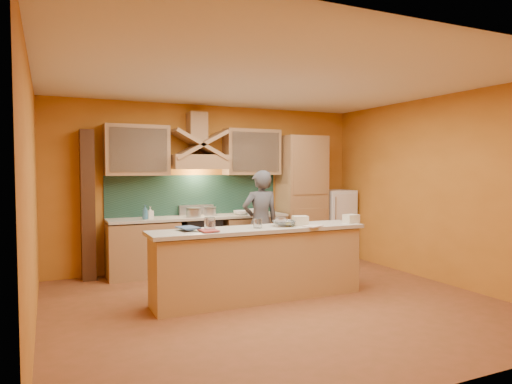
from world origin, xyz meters
name	(u,v)px	position (x,y,z in m)	size (l,w,h in m)	color
floor	(276,304)	(0.00, 0.00, 0.00)	(5.50, 5.00, 0.01)	brown
ceiling	(277,80)	(0.00, 0.00, 2.80)	(5.50, 5.00, 0.01)	white
wall_back	(211,186)	(0.00, 2.50, 1.40)	(5.50, 0.02, 2.80)	#C67826
wall_front	(429,210)	(0.00, -2.50, 1.40)	(5.50, 0.02, 2.80)	#C67826
wall_left	(32,200)	(-2.75, 0.00, 1.40)	(0.02, 5.00, 2.80)	#C67826
wall_right	(440,189)	(2.75, 0.00, 1.40)	(0.02, 5.00, 2.80)	#C67826
base_cabinet_left	(143,249)	(-1.25, 2.20, 0.43)	(1.10, 0.60, 0.86)	#A5784B
base_cabinet_right	(252,241)	(0.65, 2.20, 0.43)	(1.10, 0.60, 0.86)	#A5784B
counter_top	(200,217)	(-0.30, 2.20, 0.90)	(3.00, 0.62, 0.04)	beige
stove	(200,244)	(-0.30, 2.20, 0.45)	(0.60, 0.58, 0.90)	black
backsplash	(195,195)	(-0.30, 2.48, 1.25)	(3.00, 0.03, 0.70)	#19372D
range_hood	(199,162)	(-0.30, 2.25, 1.82)	(0.92, 0.50, 0.24)	#A5784B
hood_chimney	(197,127)	(-0.30, 2.35, 2.40)	(0.30, 0.30, 0.50)	#A5784B
upper_cabinet_left	(137,150)	(-1.30, 2.33, 2.00)	(1.00, 0.35, 0.80)	#A5784B
upper_cabinet_right	(252,152)	(0.70, 2.33, 2.00)	(1.00, 0.35, 0.80)	#A5784B
pantry_column	(302,199)	(1.65, 2.20, 1.15)	(0.80, 0.60, 2.30)	#A5784B
fridge	(335,224)	(2.40, 2.20, 0.65)	(0.58, 0.60, 1.30)	white
trim_column_left	(88,205)	(-2.05, 2.35, 1.15)	(0.20, 0.30, 2.30)	#472816
island_body	(259,266)	(-0.10, 0.30, 0.44)	(2.80, 0.55, 0.88)	tan
island_top	(259,229)	(-0.10, 0.30, 0.92)	(2.90, 0.62, 0.05)	beige
person	(260,223)	(0.51, 1.56, 0.84)	(0.61, 0.40, 1.68)	#4C4C51
pot_large	(194,214)	(-0.44, 2.11, 0.98)	(0.24, 0.24, 0.15)	#B6B4BC
pot_small	(210,213)	(-0.13, 2.20, 0.97)	(0.20, 0.20, 0.14)	silver
soap_bottle_a	(150,213)	(-1.14, 2.14, 1.02)	(0.09, 0.09, 0.19)	white
soap_bottle_b	(145,212)	(-1.23, 2.09, 1.03)	(0.09, 0.09, 0.23)	teal
bowl_back	(240,213)	(0.38, 2.10, 0.96)	(0.24, 0.24, 0.07)	white
dish_rack	(257,212)	(0.65, 2.01, 0.97)	(0.28, 0.22, 0.10)	white
book_lower	(201,231)	(-0.94, 0.18, 0.96)	(0.20, 0.27, 0.03)	#B44540
book_upper	(180,229)	(-1.14, 0.38, 0.98)	(0.22, 0.30, 0.02)	#3B5883
jar_large	(210,224)	(-0.81, 0.22, 1.03)	(0.14, 0.14, 0.17)	white
jar_small	(258,223)	(-0.14, 0.26, 1.01)	(0.12, 0.12, 0.12)	silver
kitchen_scale	(280,223)	(0.19, 0.26, 1.00)	(0.13, 0.13, 0.10)	white
mixing_bowl	(284,223)	(0.25, 0.27, 0.98)	(0.31, 0.31, 0.08)	silver
cloth	(313,226)	(0.57, 0.06, 0.95)	(0.25, 0.19, 0.02)	beige
grocery_bag_a	(300,221)	(0.49, 0.26, 1.01)	(0.20, 0.16, 0.13)	beige
grocery_bag_b	(351,219)	(1.28, 0.19, 1.00)	(0.20, 0.15, 0.12)	beige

